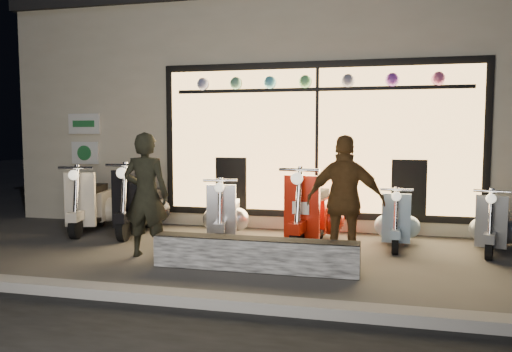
{
  "coord_description": "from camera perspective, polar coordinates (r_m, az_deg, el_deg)",
  "views": [
    {
      "loc": [
        1.76,
        -6.48,
        1.69
      ],
      "look_at": [
        0.06,
        0.6,
        1.05
      ],
      "focal_mm": 35.0,
      "sensor_mm": 36.0,
      "label": 1
    }
  ],
  "objects": [
    {
      "name": "scooter_red",
      "position": [
        7.71,
        6.55,
        -4.2
      ],
      "size": [
        0.67,
        1.61,
        1.14
      ],
      "rotation": [
        0.0,
        0.0,
        -0.15
      ],
      "color": "black",
      "rests_on": "ground"
    },
    {
      "name": "woman",
      "position": [
        6.34,
        10.17,
        -2.86
      ],
      "size": [
        0.99,
        0.45,
        1.66
      ],
      "primitive_type": "imported",
      "rotation": [
        0.0,
        0.0,
        3.1
      ],
      "color": "brown",
      "rests_on": "ground"
    },
    {
      "name": "graffiti_barrier",
      "position": [
        6.18,
        -0.15,
        -8.92
      ],
      "size": [
        2.53,
        0.28,
        0.4
      ],
      "primitive_type": "cube",
      "color": "black",
      "rests_on": "ground"
    },
    {
      "name": "man",
      "position": [
        6.9,
        -12.46,
        -2.13
      ],
      "size": [
        0.65,
        0.46,
        1.69
      ],
      "primitive_type": "imported",
      "rotation": [
        0.0,
        0.0,
        3.23
      ],
      "color": "black",
      "rests_on": "ground"
    },
    {
      "name": "kerb",
      "position": [
        5.08,
        -7.77,
        -13.73
      ],
      "size": [
        40.0,
        0.25,
        0.12
      ],
      "primitive_type": "cube",
      "color": "slate",
      "rests_on": "ground"
    },
    {
      "name": "shop_building",
      "position": [
        11.61,
        4.8,
        7.04
      ],
      "size": [
        10.2,
        6.23,
        4.2
      ],
      "color": "beige",
      "rests_on": "ground"
    },
    {
      "name": "scooter_cream",
      "position": [
        9.13,
        -18.12,
        -3.08
      ],
      "size": [
        0.7,
        1.55,
        1.1
      ],
      "rotation": [
        0.0,
        0.0,
        0.21
      ],
      "color": "black",
      "rests_on": "ground"
    },
    {
      "name": "ground",
      "position": [
        6.92,
        -1.69,
        -9.1
      ],
      "size": [
        40.0,
        40.0,
        0.0
      ],
      "primitive_type": "plane",
      "color": "#383533",
      "rests_on": "ground"
    },
    {
      "name": "scooter_silver",
      "position": [
        7.96,
        -3.58,
        -4.39
      ],
      "size": [
        0.6,
        1.36,
        0.97
      ],
      "rotation": [
        0.0,
        0.0,
        0.19
      ],
      "color": "black",
      "rests_on": "ground"
    },
    {
      "name": "scooter_grey",
      "position": [
        7.95,
        25.52,
        -5.13
      ],
      "size": [
        0.63,
        1.25,
        0.89
      ],
      "rotation": [
        0.0,
        0.0,
        -0.28
      ],
      "color": "black",
      "rests_on": "ground"
    },
    {
      "name": "scooter_blue",
      "position": [
        7.81,
        15.82,
        -5.03
      ],
      "size": [
        0.44,
        1.23,
        0.88
      ],
      "rotation": [
        0.0,
        0.0,
        -0.07
      ],
      "color": "black",
      "rests_on": "ground"
    },
    {
      "name": "scooter_black",
      "position": [
        8.77,
        -12.99,
        -3.15
      ],
      "size": [
        0.64,
        1.62,
        1.15
      ],
      "rotation": [
        0.0,
        0.0,
        0.13
      ],
      "color": "black",
      "rests_on": "ground"
    }
  ]
}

